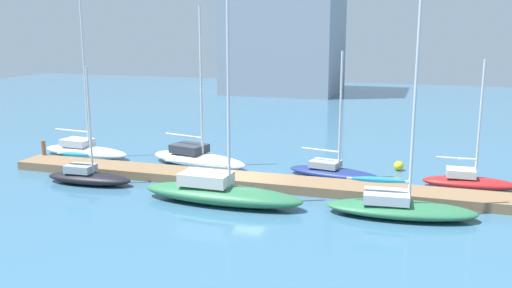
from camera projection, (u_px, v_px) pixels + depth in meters
name	position (u px, v px, depth m)	size (l,w,h in m)	color
ground_plane	(245.00, 185.00, 32.52)	(120.00, 120.00, 0.00)	#386684
dock_pier	(245.00, 180.00, 32.47)	(29.79, 2.25, 0.52)	#846647
dock_piling_near_end	(44.00, 152.00, 37.59)	(0.28, 0.28, 1.51)	#846647
sailboat_0	(85.00, 149.00, 39.35)	(6.95, 2.71, 11.58)	white
sailboat_1	(88.00, 176.00, 32.63)	(5.33, 1.80, 6.76)	black
sailboat_2	(197.00, 157.00, 36.84)	(7.51, 4.02, 10.16)	white
sailboat_3	(220.00, 192.00, 29.07)	(8.69, 2.52, 10.48)	#2D7047
sailboat_4	(333.00, 171.00, 33.90)	(5.96, 2.83, 7.55)	navy
sailboat_5	(399.00, 206.00, 27.07)	(7.24, 2.92, 11.26)	#2D7047
sailboat_6	(469.00, 181.00, 31.65)	(5.20, 1.87, 7.22)	#B21E1E
mooring_buoy_yellow	(399.00, 166.00, 35.67)	(0.60, 0.60, 0.60)	yellow
harbor_building_distant	(284.00, 14.00, 74.90)	(14.54, 12.64, 20.71)	#9399A3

